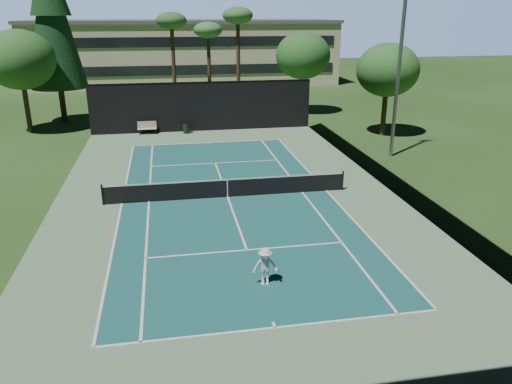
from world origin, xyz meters
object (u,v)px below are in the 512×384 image
tennis_ball_b (153,183)px  trash_bin (186,128)px  tennis_net (227,187)px  tennis_ball_c (267,175)px  park_bench (147,127)px  tennis_ball_d (176,168)px  tennis_ball_a (209,337)px  player (265,266)px

tennis_ball_b → trash_bin: 12.63m
tennis_net → tennis_ball_c: size_ratio=166.52×
park_bench → tennis_ball_d: bearing=-78.6°
tennis_ball_b → trash_bin: size_ratio=0.07×
tennis_ball_a → trash_bin: size_ratio=0.08×
tennis_ball_c → trash_bin: (-4.28, 12.00, 0.44)m
park_bench → trash_bin: 3.14m
tennis_net → trash_bin: size_ratio=13.65×
tennis_net → trash_bin: tennis_net is taller
tennis_ball_b → park_bench: 12.74m
tennis_ball_b → tennis_ball_d: size_ratio=0.83×
park_bench → trash_bin: bearing=-6.3°
tennis_net → tennis_ball_c: 4.41m
tennis_ball_a → trash_bin: trash_bin is taller
trash_bin → park_bench: bearing=173.7°
tennis_ball_b → tennis_net: bearing=-36.9°
tennis_ball_b → tennis_ball_c: (6.78, 0.38, 0.01)m
tennis_net → tennis_ball_c: (2.85, 3.33, -0.52)m
park_bench → trash_bin: park_bench is taller
tennis_ball_a → tennis_ball_c: size_ratio=0.98×
tennis_net → player: bearing=-88.6°
tennis_ball_c → tennis_ball_b: bearing=-176.8°
tennis_ball_b → tennis_ball_c: 6.79m
tennis_ball_c → park_bench: park_bench is taller
tennis_net → trash_bin: (-1.43, 15.33, -0.08)m
tennis_ball_c → trash_bin: 12.75m
tennis_ball_a → tennis_ball_b: 15.11m
tennis_ball_b → park_bench: park_bench is taller
tennis_ball_c → tennis_ball_d: size_ratio=1.04×
park_bench → tennis_ball_a: bearing=-84.9°
player → tennis_ball_c: player is taller
tennis_net → tennis_ball_d: bearing=113.9°
tennis_net → tennis_ball_a: bearing=-99.8°
tennis_ball_b → park_bench: (-0.63, 12.72, 0.52)m
tennis_ball_b → trash_bin: (2.50, 12.37, 0.45)m
player → tennis_ball_c: bearing=85.4°
tennis_ball_a → trash_bin: 27.38m
tennis_ball_a → tennis_ball_d: (-0.50, 17.84, -0.00)m
tennis_ball_b → park_bench: size_ratio=0.04×
tennis_ball_a → tennis_ball_d: size_ratio=1.02×
player → park_bench: size_ratio=0.97×
player → tennis_ball_a: player is taller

